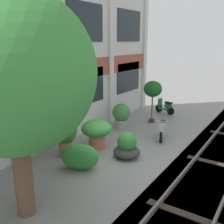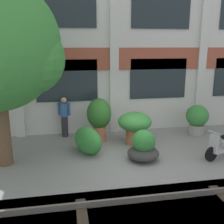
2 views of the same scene
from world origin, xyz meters
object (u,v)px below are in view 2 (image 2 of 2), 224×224
at_px(potted_plant_ribbed_drum, 135,124).
at_px(resident_by_doorway, 64,116).
at_px(potted_plant_stone_basin, 99,116).
at_px(topiary_hedge, 88,140).
at_px(scooter_second_parked, 223,146).
at_px(potted_plant_glazed_jar, 197,118).
at_px(potted_plant_wide_bowl, 143,148).

bearing_deg(potted_plant_ribbed_drum, resident_by_doorway, 154.52).
distance_m(potted_plant_stone_basin, topiary_hedge, 1.41).
height_order(scooter_second_parked, topiary_hedge, scooter_second_parked).
xyz_separation_m(potted_plant_glazed_jar, scooter_second_parked, (-0.31, -2.38, -0.27)).
relative_size(potted_plant_wide_bowl, resident_by_doorway, 0.63).
xyz_separation_m(potted_plant_wide_bowl, resident_by_doorway, (-2.50, 2.76, 0.45)).
bearing_deg(resident_by_doorway, potted_plant_stone_basin, 84.58).
xyz_separation_m(potted_plant_ribbed_drum, potted_plant_wide_bowl, (-0.11, -1.52, -0.33)).
distance_m(potted_plant_stone_basin, potted_plant_wide_bowl, 2.44).
xyz_separation_m(potted_plant_stone_basin, potted_plant_wide_bowl, (1.17, -2.07, -0.56)).
bearing_deg(scooter_second_parked, topiary_hedge, -33.58).
relative_size(potted_plant_glazed_jar, potted_plant_ribbed_drum, 0.99).
bearing_deg(topiary_hedge, potted_plant_ribbed_drum, 19.41).
xyz_separation_m(potted_plant_glazed_jar, topiary_hedge, (-4.65, -1.17, -0.24)).
distance_m(potted_plant_glazed_jar, potted_plant_wide_bowl, 3.58).
height_order(potted_plant_glazed_jar, resident_by_doorway, resident_by_doorway).
distance_m(potted_plant_ribbed_drum, topiary_hedge, 1.97).
height_order(potted_plant_ribbed_drum, resident_by_doorway, resident_by_doorway).
bearing_deg(potted_plant_stone_basin, potted_plant_ribbed_drum, -23.17).
xyz_separation_m(potted_plant_glazed_jar, potted_plant_ribbed_drum, (-2.82, -0.53, 0.05)).
height_order(potted_plant_stone_basin, topiary_hedge, potted_plant_stone_basin).
bearing_deg(topiary_hedge, potted_plant_glazed_jar, 14.16).
relative_size(potted_plant_stone_basin, potted_plant_glazed_jar, 1.34).
bearing_deg(scooter_second_parked, potted_plant_ribbed_drum, -54.51).
height_order(potted_plant_wide_bowl, resident_by_doorway, resident_by_doorway).
distance_m(potted_plant_glazed_jar, topiary_hedge, 4.81).
bearing_deg(potted_plant_glazed_jar, potted_plant_stone_basin, 179.72).
relative_size(potted_plant_stone_basin, resident_by_doorway, 1.03).
xyz_separation_m(resident_by_doorway, topiary_hedge, (0.77, -1.89, -0.41)).
height_order(potted_plant_ribbed_drum, potted_plant_wide_bowl, potted_plant_ribbed_drum).
bearing_deg(resident_by_doorway, potted_plant_glazed_jar, 104.69).
xyz_separation_m(potted_plant_wide_bowl, scooter_second_parked, (2.62, -0.34, 0.02)).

